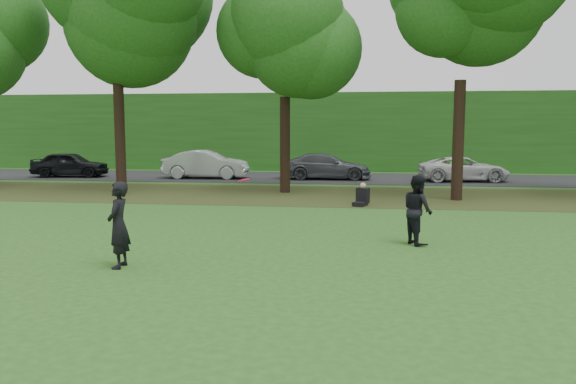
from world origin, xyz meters
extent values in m
plane|color=#264E18|center=(0.00, 0.00, 0.00)|extent=(120.00, 120.00, 0.00)
cube|color=#3D3215|center=(0.00, 13.00, 0.01)|extent=(60.00, 7.00, 0.01)
cube|color=black|center=(0.00, 21.00, 0.01)|extent=(70.00, 7.00, 0.02)
cube|color=#215117|center=(0.00, 27.00, 2.50)|extent=(70.00, 3.00, 5.00)
imported|color=black|center=(-4.46, 0.46, 0.88)|extent=(0.48, 0.68, 1.76)
imported|color=black|center=(1.74, 3.65, 0.85)|extent=(0.91, 1.01, 1.69)
imported|color=black|center=(-16.13, 19.56, 0.73)|extent=(4.34, 2.18, 1.42)
imported|color=#A3A5AB|center=(-8.24, 19.76, 0.79)|extent=(4.70, 1.76, 1.53)
imported|color=#47494F|center=(-1.63, 20.16, 0.71)|extent=(4.85, 2.14, 1.38)
imported|color=silver|center=(5.54, 19.99, 0.65)|extent=(4.79, 2.66, 1.27)
cylinder|color=#E2134F|center=(-2.15, 1.76, 1.70)|extent=(0.37, 0.38, 0.12)
cube|color=black|center=(0.29, 10.03, 0.08)|extent=(0.57, 0.66, 0.16)
cube|color=black|center=(0.38, 10.29, 0.36)|extent=(0.51, 0.46, 0.56)
sphere|color=tan|center=(0.38, 10.29, 0.72)|extent=(0.22, 0.22, 0.22)
cylinder|color=black|center=(-10.00, 12.80, 2.54)|extent=(0.44, 0.44, 5.08)
cylinder|color=black|center=(-3.00, 13.90, 2.06)|extent=(0.44, 0.44, 4.12)
sphere|color=#215117|center=(-3.00, 13.90, 6.86)|extent=(5.80, 5.80, 5.80)
cylinder|color=black|center=(4.00, 12.30, 2.31)|extent=(0.44, 0.44, 4.62)
camera|label=1|loc=(0.48, -10.13, 2.86)|focal=35.00mm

